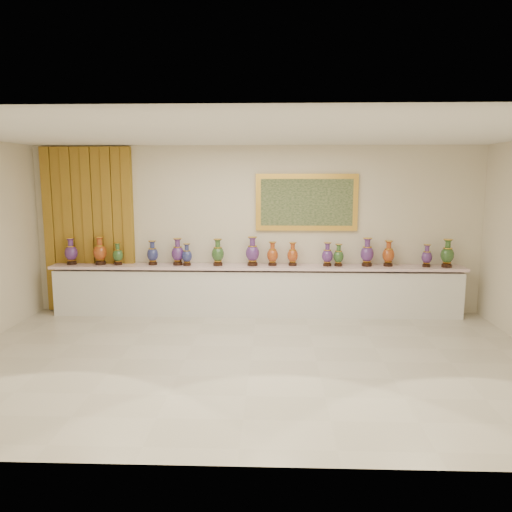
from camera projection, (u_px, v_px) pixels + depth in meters
The scene contains 19 objects.
ground at pixel (251, 360), 6.73m from camera, with size 8.00×8.00×0.00m, color beige.
room at pixel (123, 226), 8.97m from camera, with size 8.00×8.00×8.00m.
counter at pixel (256, 291), 8.90m from camera, with size 7.28×0.48×0.90m.
vase_0 at pixel (71, 252), 8.89m from camera, with size 0.24×0.24×0.48m.
vase_1 at pixel (100, 252), 8.89m from camera, with size 0.31×0.31×0.50m.
vase_2 at pixel (118, 255), 8.86m from camera, with size 0.22×0.22×0.40m.
vase_3 at pixel (153, 254), 8.86m from camera, with size 0.25×0.25×0.43m.
vase_4 at pixel (178, 253), 8.84m from camera, with size 0.28×0.28×0.48m.
vase_5 at pixel (187, 256), 8.79m from camera, with size 0.20×0.20×0.39m.
vase_6 at pixel (218, 254), 8.78m from camera, with size 0.23×0.23×0.47m.
vase_7 at pixel (252, 253), 8.77m from camera, with size 0.26×0.26×0.51m.
vase_8 at pixel (273, 255), 8.79m from camera, with size 0.21×0.21×0.42m.
vase_9 at pixel (293, 255), 8.79m from camera, with size 0.25×0.25×0.41m.
vase_10 at pixel (327, 255), 8.74m from camera, with size 0.22×0.22×0.42m.
vase_11 at pixel (339, 256), 8.73m from camera, with size 0.24×0.24×0.39m.
vase_12 at pixel (367, 253), 8.73m from camera, with size 0.30×0.30×0.50m.
vase_13 at pixel (388, 255), 8.73m from camera, with size 0.22×0.22×0.45m.
vase_14 at pixel (427, 257), 8.67m from camera, with size 0.20×0.20×0.39m.
vase_15 at pixel (447, 255), 8.62m from camera, with size 0.26×0.26×0.49m.
Camera 1 is at (0.30, -6.42, 2.44)m, focal length 35.00 mm.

